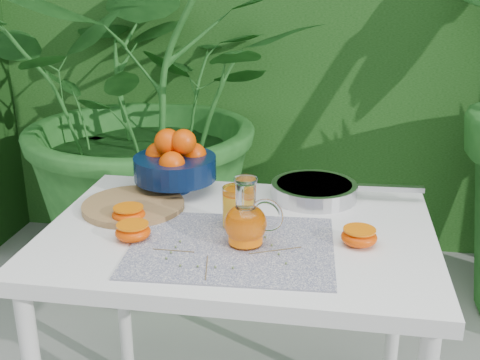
% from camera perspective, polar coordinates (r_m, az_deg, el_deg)
% --- Properties ---
extents(hedge_backdrop, '(8.00, 1.65, 2.50)m').
position_cam_1_polar(hedge_backdrop, '(3.38, 9.02, 16.24)').
color(hedge_backdrop, '#184513').
rests_on(hedge_backdrop, ground).
extents(potted_plant_left, '(2.02, 2.02, 1.71)m').
position_cam_1_polar(potted_plant_left, '(2.68, -8.01, 8.04)').
color(potted_plant_left, '#215E20').
rests_on(potted_plant_left, ground).
extents(white_table, '(1.00, 0.70, 0.75)m').
position_cam_1_polar(white_table, '(1.60, -0.12, -7.40)').
color(white_table, white).
rests_on(white_table, ground).
extents(placemat, '(0.51, 0.41, 0.00)m').
position_cam_1_polar(placemat, '(1.47, -0.77, -6.32)').
color(placemat, '#0B1340').
rests_on(placemat, white_table).
extents(cutting_board, '(0.33, 0.33, 0.02)m').
position_cam_1_polar(cutting_board, '(1.71, -10.07, -2.43)').
color(cutting_board, olive).
rests_on(cutting_board, white_table).
extents(fruit_bowl, '(0.28, 0.28, 0.19)m').
position_cam_1_polar(fruit_bowl, '(1.80, -6.17, 1.67)').
color(fruit_bowl, black).
rests_on(fruit_bowl, white_table).
extents(juice_pitcher, '(0.16, 0.12, 0.17)m').
position_cam_1_polar(juice_pitcher, '(1.45, 0.61, -3.99)').
color(juice_pitcher, white).
rests_on(juice_pitcher, white_table).
extents(juice_tumbler, '(0.08, 0.08, 0.11)m').
position_cam_1_polar(juice_tumbler, '(1.55, -0.31, -2.68)').
color(juice_tumbler, white).
rests_on(juice_tumbler, white_table).
extents(saute_pan, '(0.44, 0.26, 0.05)m').
position_cam_1_polar(saute_pan, '(1.77, 7.16, -0.93)').
color(saute_pan, '#B8B9BD').
rests_on(saute_pan, white_table).
extents(orange_halves, '(0.71, 0.21, 0.04)m').
position_cam_1_polar(orange_halves, '(1.53, -3.41, -4.48)').
color(orange_halves, '#F43602').
rests_on(orange_halves, white_table).
extents(thyme_sprigs, '(0.35, 0.23, 0.01)m').
position_cam_1_polar(thyme_sprigs, '(1.42, -1.83, -7.15)').
color(thyme_sprigs, brown).
rests_on(thyme_sprigs, white_table).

